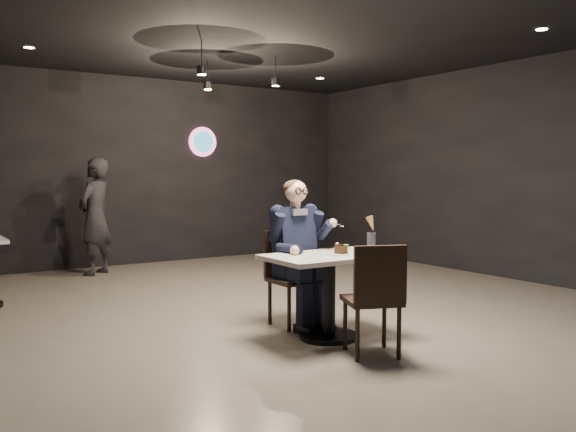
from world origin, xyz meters
TOP-DOWN VIEW (x-y plane):
  - floor at (0.00, 0.00)m, footprint 9.00×9.00m
  - wall_sign at (0.80, 4.47)m, footprint 0.50×0.06m
  - pendant_lights at (0.00, 2.00)m, footprint 1.40×1.20m
  - main_table at (-0.47, -0.80)m, footprint 1.10×0.70m
  - chair_far at (-0.47, -0.25)m, footprint 0.42×0.46m
  - chair_near at (-0.47, -1.37)m, footprint 0.56×0.59m
  - seated_man at (-0.47, -0.25)m, footprint 0.60×0.80m
  - dessert_plate at (-0.43, -0.87)m, footprint 0.21×0.21m
  - cake_slice at (-0.39, -0.86)m, footprint 0.12×0.11m
  - mint_leaf at (-0.37, -0.91)m, footprint 0.06×0.04m
  - sundae_glass at (-0.05, -0.87)m, footprint 0.08×0.08m
  - wafer_cone at (-0.02, -0.84)m, footprint 0.09×0.09m
  - passerby at (-1.23, 3.80)m, footprint 0.73×0.71m

SIDE VIEW (x-z plane):
  - floor at x=0.00m, z-range 0.00..0.00m
  - main_table at x=-0.47m, z-range 0.00..0.75m
  - chair_far at x=-0.47m, z-range 0.00..0.92m
  - chair_near at x=-0.47m, z-range 0.00..0.92m
  - seated_man at x=-0.47m, z-range 0.00..1.44m
  - dessert_plate at x=-0.43m, z-range 0.75..0.76m
  - cake_slice at x=-0.39m, z-range 0.76..0.83m
  - sundae_glass at x=-0.05m, z-range 0.75..0.93m
  - mint_leaf at x=-0.37m, z-range 0.84..0.85m
  - passerby at x=-1.23m, z-range 0.00..1.69m
  - wafer_cone at x=-0.02m, z-range 0.93..1.07m
  - wall_sign at x=0.80m, z-range 1.75..2.25m
  - pendant_lights at x=0.00m, z-range 2.70..3.06m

